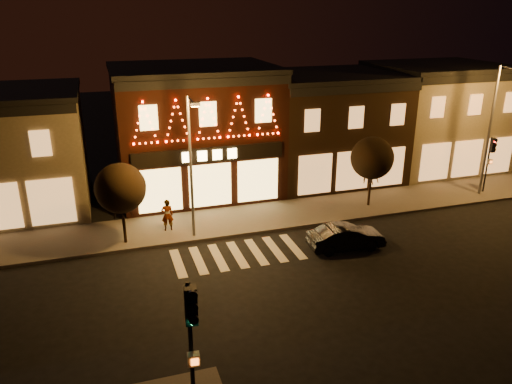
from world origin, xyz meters
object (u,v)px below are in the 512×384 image
dark_sedan (346,237)px  streetlamp_mid (191,158)px  pedestrian (167,215)px  traffic_signal_near (192,331)px

dark_sedan → streetlamp_mid: bearing=67.2°
streetlamp_mid → pedestrian: 3.95m
streetlamp_mid → pedestrian: bearing=135.6°
pedestrian → streetlamp_mid: bearing=134.4°
traffic_signal_near → dark_sedan: traffic_signal_near is taller
dark_sedan → pedestrian: (-8.43, 4.75, 0.40)m
traffic_signal_near → streetlamp_mid: 13.10m
traffic_signal_near → streetlamp_mid: (2.47, 12.82, 1.00)m
traffic_signal_near → streetlamp_mid: streetlamp_mid is taller
streetlamp_mid → pedestrian: size_ratio=4.18×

